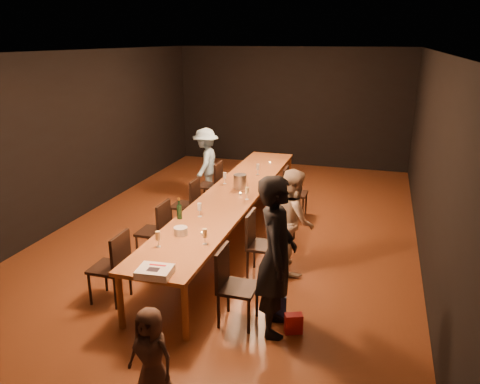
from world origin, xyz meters
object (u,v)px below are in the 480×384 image
(woman_tan, at_px, (293,220))
(birthday_cake, at_px, (155,272))
(chair_left_1, at_px, (153,231))
(chair_right_0, at_px, (238,287))
(plate_stack, at_px, (181,231))
(chair_right_3, at_px, (295,193))
(chair_left_0, at_px, (109,267))
(table, at_px, (232,196))
(chair_right_2, at_px, (282,215))
(man_blue, at_px, (206,163))
(champagne_bottle, at_px, (179,208))
(chair_right_1, at_px, (264,245))
(chair_left_3, at_px, (209,185))
(chair_left_2, at_px, (185,205))
(ice_bucket, at_px, (240,181))
(woman_birthday, at_px, (276,256))
(child, at_px, (151,355))

(woman_tan, relative_size, birthday_cake, 3.79)
(birthday_cake, bearing_deg, chair_left_1, 112.85)
(chair_right_0, distance_m, plate_stack, 1.19)
(chair_right_3, relative_size, chair_left_0, 1.00)
(chair_right_3, xyz_separation_m, chair_left_0, (-1.70, -3.60, 0.00))
(table, height_order, chair_right_2, chair_right_2)
(table, distance_m, woman_tan, 1.47)
(chair_right_3, distance_m, man_blue, 2.11)
(chair_right_0, xyz_separation_m, chair_left_0, (-1.70, 0.00, 0.00))
(chair_right_3, xyz_separation_m, champagne_bottle, (-1.22, -2.48, 0.44))
(chair_right_1, distance_m, woman_tan, 0.55)
(birthday_cake, bearing_deg, champagne_bottle, 99.45)
(chair_right_0, height_order, birthday_cake, chair_right_0)
(chair_right_1, distance_m, chair_left_1, 1.70)
(chair_right_1, xyz_separation_m, chair_left_3, (-1.70, 2.40, 0.00))
(chair_right_2, relative_size, chair_left_1, 1.00)
(chair_left_2, bearing_deg, table, -90.00)
(chair_left_3, height_order, ice_bucket, ice_bucket)
(plate_stack, bearing_deg, chair_left_0, -140.77)
(woman_birthday, relative_size, man_blue, 1.27)
(chair_left_2, bearing_deg, chair_left_3, 0.00)
(chair_right_3, bearing_deg, woman_tan, 9.26)
(chair_left_3, bearing_deg, table, -144.69)
(man_blue, relative_size, child, 1.56)
(chair_left_0, height_order, champagne_bottle, champagne_bottle)
(chair_right_3, height_order, plate_stack, chair_right_3)
(chair_right_3, bearing_deg, chair_right_0, -0.00)
(chair_right_2, distance_m, child, 3.82)
(table, distance_m, chair_right_1, 1.49)
(child, bearing_deg, chair_right_0, 83.62)
(chair_right_0, relative_size, ice_bucket, 3.81)
(chair_right_2, distance_m, woman_tan, 0.97)
(chair_left_1, xyz_separation_m, plate_stack, (0.73, -0.60, 0.34))
(table, distance_m, ice_bucket, 0.36)
(chair_right_2, distance_m, woman_birthday, 2.49)
(ice_bucket, bearing_deg, chair_right_2, -21.57)
(chair_left_2, relative_size, plate_stack, 5.10)
(table, relative_size, champagne_bottle, 19.16)
(chair_left_0, distance_m, child, 1.92)
(chair_right_0, relative_size, champagne_bottle, 2.97)
(chair_left_3, relative_size, ice_bucket, 3.81)
(chair_right_3, relative_size, child, 0.99)
(ice_bucket, bearing_deg, woman_tan, -46.10)
(chair_right_1, xyz_separation_m, chair_right_2, (0.00, 1.20, 0.00))
(chair_left_3, relative_size, birthday_cake, 2.36)
(chair_left_2, bearing_deg, chair_left_0, -180.00)
(chair_left_3, distance_m, birthday_cake, 4.21)
(chair_right_0, relative_size, woman_tan, 0.62)
(chair_right_3, relative_size, woman_birthday, 0.50)
(man_blue, distance_m, plate_stack, 3.76)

